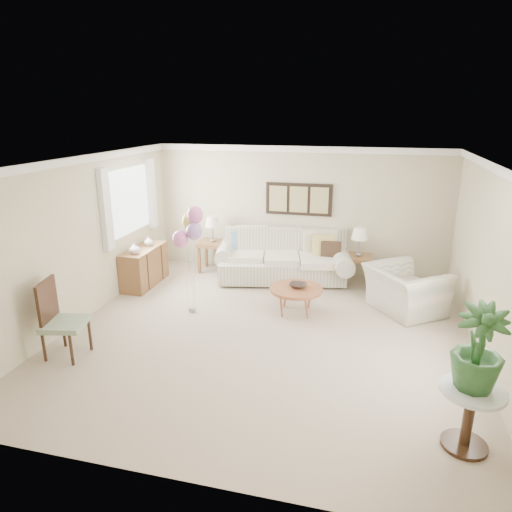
{
  "coord_description": "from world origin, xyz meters",
  "views": [
    {
      "loc": [
        1.39,
        -6.1,
        3.24
      ],
      "look_at": [
        -0.3,
        0.6,
        1.05
      ],
      "focal_mm": 32.0,
      "sensor_mm": 36.0,
      "label": 1
    }
  ],
  "objects_px": {
    "balloon_cluster": "(190,227)",
    "armchair": "(405,290)",
    "sofa": "(283,261)",
    "accent_chair": "(59,318)",
    "coffee_table": "(296,290)"
  },
  "relations": [
    {
      "from": "sofa",
      "to": "armchair",
      "type": "xyz_separation_m",
      "value": [
        2.28,
        -1.02,
        -0.01
      ]
    },
    {
      "from": "armchair",
      "to": "accent_chair",
      "type": "height_order",
      "value": "accent_chair"
    },
    {
      "from": "accent_chair",
      "to": "coffee_table",
      "type": "bearing_deg",
      "value": 36.82
    },
    {
      "from": "sofa",
      "to": "balloon_cluster",
      "type": "xyz_separation_m",
      "value": [
        -1.16,
        -1.92,
        1.08
      ]
    },
    {
      "from": "accent_chair",
      "to": "sofa",
      "type": "bearing_deg",
      "value": 57.23
    },
    {
      "from": "sofa",
      "to": "armchair",
      "type": "bearing_deg",
      "value": -23.98
    },
    {
      "from": "armchair",
      "to": "accent_chair",
      "type": "relative_size",
      "value": 1.08
    },
    {
      "from": "balloon_cluster",
      "to": "armchair",
      "type": "bearing_deg",
      "value": 14.75
    },
    {
      "from": "balloon_cluster",
      "to": "accent_chair",
      "type": "bearing_deg",
      "value": -124.44
    },
    {
      "from": "sofa",
      "to": "armchair",
      "type": "distance_m",
      "value": 2.5
    },
    {
      "from": "sofa",
      "to": "balloon_cluster",
      "type": "relative_size",
      "value": 1.6
    },
    {
      "from": "sofa",
      "to": "accent_chair",
      "type": "distance_m",
      "value": 4.42
    },
    {
      "from": "armchair",
      "to": "balloon_cluster",
      "type": "bearing_deg",
      "value": 68.59
    },
    {
      "from": "armchair",
      "to": "balloon_cluster",
      "type": "relative_size",
      "value": 0.65
    },
    {
      "from": "accent_chair",
      "to": "balloon_cluster",
      "type": "bearing_deg",
      "value": 55.56
    }
  ]
}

